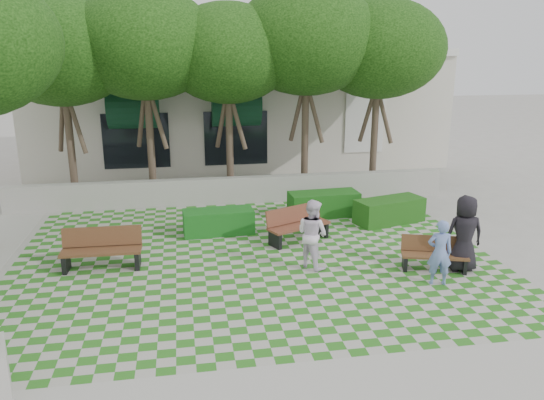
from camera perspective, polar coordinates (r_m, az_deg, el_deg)
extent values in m
plane|color=gray|center=(12.64, -1.08, -8.08)|extent=(90.00, 90.00, 0.00)
plane|color=#2B721E|center=(13.55, -1.73, -6.35)|extent=(12.00, 12.00, 0.00)
cube|color=#9E9B93|center=(8.64, 4.04, -20.67)|extent=(16.00, 2.00, 0.01)
cube|color=#9E9B93|center=(18.31, -4.06, 1.06)|extent=(15.00, 0.36, 0.90)
cube|color=#54341C|center=(13.32, 17.09, -5.73)|extent=(1.62, 0.91, 0.05)
cube|color=#54341C|center=(13.45, 17.02, -4.46)|extent=(1.51, 0.56, 0.39)
cube|color=black|center=(13.29, 14.09, -6.46)|extent=(0.21, 0.44, 0.38)
cube|color=black|center=(13.53, 19.91, -6.55)|extent=(0.21, 0.44, 0.38)
cube|color=#5B2E1F|center=(14.62, 2.94, -2.79)|extent=(1.88, 1.26, 0.06)
cube|color=#5B2E1F|center=(14.73, 2.33, -1.52)|extent=(1.71, 0.87, 0.46)
cube|color=black|center=(14.24, 0.33, -4.27)|extent=(0.30, 0.50, 0.44)
cube|color=black|center=(15.17, 5.35, -3.06)|extent=(0.30, 0.50, 0.44)
cube|color=#502F1B|center=(13.42, -17.88, -5.24)|extent=(1.90, 0.62, 0.06)
cube|color=#502F1B|center=(13.58, -17.81, -3.72)|extent=(1.89, 0.17, 0.47)
cube|color=black|center=(13.68, -21.28, -6.27)|extent=(0.12, 0.53, 0.46)
cube|color=black|center=(13.39, -14.24, -6.10)|extent=(0.12, 0.53, 0.46)
cube|color=#194913|center=(16.61, 12.50, -1.13)|extent=(2.29, 1.41, 0.75)
cube|color=#154D14|center=(16.95, 5.58, -0.43)|extent=(2.24, 0.99, 0.77)
cube|color=#15511A|center=(15.35, -5.78, -2.33)|extent=(2.04, 0.90, 0.70)
imported|color=#6D86C8|center=(12.48, 17.58, -5.40)|extent=(0.63, 0.48, 1.53)
imported|color=black|center=(13.38, 19.98, -3.42)|extent=(0.96, 0.68, 1.86)
imported|color=white|center=(12.84, 4.35, -3.64)|extent=(1.01, 1.05, 1.71)
cylinder|color=#47382B|center=(19.66, -20.81, 5.19)|extent=(0.26, 0.26, 3.64)
ellipsoid|color=#1E4C11|center=(19.38, -21.78, 14.65)|extent=(4.80, 4.80, 3.60)
cylinder|color=#47382B|center=(19.31, -12.92, 5.90)|extent=(0.26, 0.26, 3.81)
ellipsoid|color=#1E4C11|center=(19.04, -13.58, 16.02)|extent=(5.00, 5.00, 3.75)
cylinder|color=#47382B|center=(19.38, -4.57, 5.95)|extent=(0.26, 0.26, 3.58)
ellipsoid|color=#1E4C11|center=(19.09, -4.79, 15.45)|extent=(4.60, 4.60, 3.45)
cylinder|color=#47382B|center=(19.80, 3.56, 6.68)|extent=(0.26, 0.26, 3.92)
ellipsoid|color=#1E4C11|center=(19.55, 3.74, 16.86)|extent=(5.20, 5.20, 3.90)
cylinder|color=#47382B|center=(20.61, 10.93, 6.47)|extent=(0.26, 0.26, 3.70)
ellipsoid|color=#1E4C11|center=(20.34, 11.43, 15.67)|extent=(4.80, 4.80, 3.60)
cube|color=beige|center=(25.89, -3.78, 10.08)|extent=(18.00, 8.00, 5.00)
cube|color=white|center=(21.78, -2.72, 15.57)|extent=(18.00, 0.30, 0.30)
cube|color=black|center=(23.13, 9.90, 8.42)|extent=(1.40, 0.10, 2.40)
cylinder|color=#103C23|center=(21.77, -14.66, 9.80)|extent=(3.00, 1.80, 1.80)
cube|color=black|center=(21.95, -14.40, 6.17)|extent=(2.60, 0.08, 2.20)
cylinder|color=#103C23|center=(21.81, -3.97, 10.29)|extent=(3.00, 1.80, 1.80)
cube|color=black|center=(21.99, -3.90, 6.66)|extent=(2.60, 0.08, 2.20)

